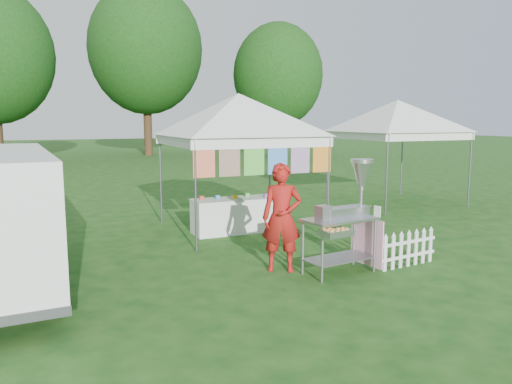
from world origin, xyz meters
name	(u,v)px	position (x,y,z in m)	size (l,w,h in m)	color
ground	(320,273)	(0.00, 0.00, 0.00)	(120.00, 120.00, 0.00)	#144413
canopy_main	(239,94)	(0.00, 3.49, 2.99)	(4.24, 4.24, 3.45)	#59595E
canopy_right	(398,100)	(5.50, 5.00, 2.99)	(4.24, 4.24, 3.45)	#59595E
tree_mid	(146,49)	(3.00, 28.00, 7.14)	(7.60, 7.60, 11.52)	#362813
tree_right	(278,75)	(10.00, 22.00, 5.18)	(5.60, 5.60, 8.42)	#362813
donut_cart	(350,207)	(0.48, -0.08, 1.06)	(1.31, 1.04, 1.81)	gray
vendor	(282,218)	(-0.49, 0.40, 0.88)	(0.64, 0.42, 1.75)	maroon
picket_fence	(408,250)	(1.55, -0.25, 0.29)	(1.25, 0.19, 0.56)	white
display_table	(234,215)	(-0.18, 3.32, 0.37)	(1.80, 0.70, 0.75)	white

